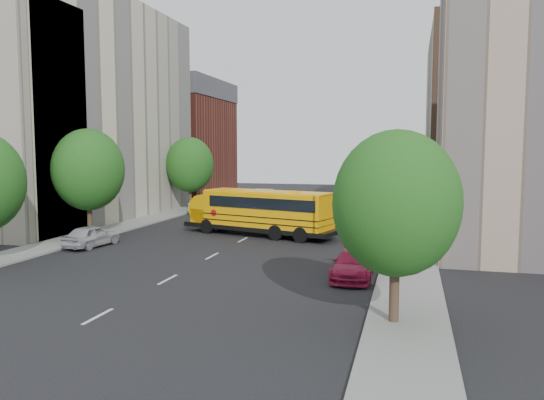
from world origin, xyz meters
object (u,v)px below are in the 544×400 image
at_px(school_bus, 258,210).
at_px(safari_truck, 329,211).
at_px(street_tree_2, 190,165).
at_px(street_tree_4, 407,164).
at_px(parked_car_3, 353,264).
at_px(street_tree_1, 88,170).
at_px(parked_car_4, 389,214).
at_px(street_tree_3, 396,203).
at_px(street_tree_5, 408,164).
at_px(parked_car_0, 91,236).
at_px(parked_car_1, 205,205).
at_px(parked_car_5, 389,196).
at_px(parked_car_2, 221,200).

distance_m(school_bus, safari_truck, 7.61).
bearing_deg(street_tree_2, street_tree_4, 0.00).
distance_m(safari_truck, parked_car_3, 18.18).
bearing_deg(street_tree_1, school_bus, 20.53).
distance_m(safari_truck, parked_car_4, 6.23).
height_order(street_tree_3, street_tree_5, street_tree_5).
xyz_separation_m(street_tree_2, street_tree_3, (22.00, -32.00, -0.37)).
distance_m(parked_car_0, parked_car_3, 18.08).
distance_m(street_tree_5, safari_truck, 20.78).
relative_size(street_tree_3, parked_car_4, 1.85).
xyz_separation_m(street_tree_5, parked_car_1, (-19.80, -13.26, -3.90)).
relative_size(street_tree_4, parked_car_5, 1.69).
xyz_separation_m(street_tree_3, parked_car_1, (-19.80, 30.74, -3.65)).
bearing_deg(street_tree_2, parked_car_3, -51.94).
distance_m(parked_car_1, parked_car_5, 23.71).
distance_m(street_tree_5, parked_car_3, 37.57).
bearing_deg(street_tree_3, street_tree_2, 124.51).
relative_size(parked_car_0, parked_car_1, 0.88).
relative_size(street_tree_4, parked_car_4, 2.11).
bearing_deg(parked_car_4, parked_car_5, 96.98).
distance_m(parked_car_2, parked_car_3, 35.83).
relative_size(street_tree_3, street_tree_5, 0.95).
relative_size(parked_car_0, parked_car_3, 0.90).
bearing_deg(parked_car_2, safari_truck, 132.67).
height_order(street_tree_1, school_bus, street_tree_1).
height_order(safari_truck, parked_car_4, safari_truck).
height_order(parked_car_0, parked_car_1, parked_car_1).
bearing_deg(parked_car_1, street_tree_5, -146.65).
bearing_deg(safari_truck, parked_car_4, 44.87).
height_order(school_bus, safari_truck, school_bus).
relative_size(street_tree_5, safari_truck, 1.28).
bearing_deg(street_tree_4, parked_car_2, 165.16).
xyz_separation_m(parked_car_2, parked_car_3, (18.40, -30.74, 0.04)).
bearing_deg(parked_car_3, street_tree_1, 159.57).
bearing_deg(street_tree_5, street_tree_4, -90.00).
distance_m(parked_car_1, parked_car_3, 29.78).
xyz_separation_m(safari_truck, parked_car_0, (-13.66, -13.58, -0.56)).
xyz_separation_m(safari_truck, parked_car_5, (3.94, 22.18, -0.50)).
bearing_deg(parked_car_1, street_tree_3, 122.32).
bearing_deg(safari_truck, school_bus, -120.91).
bearing_deg(parked_car_1, safari_truck, 154.81).
bearing_deg(parked_car_2, street_tree_3, 113.45).
bearing_deg(street_tree_3, street_tree_1, 147.53).
xyz_separation_m(street_tree_4, parked_car_5, (-2.20, 14.63, -4.29)).
relative_size(street_tree_5, parked_car_3, 1.57).
relative_size(street_tree_1, parked_car_4, 2.06).
distance_m(street_tree_1, street_tree_4, 28.43).
bearing_deg(parked_car_3, school_bus, 125.63).
bearing_deg(street_tree_2, parked_car_0, -84.06).
height_order(safari_truck, parked_car_1, safari_truck).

